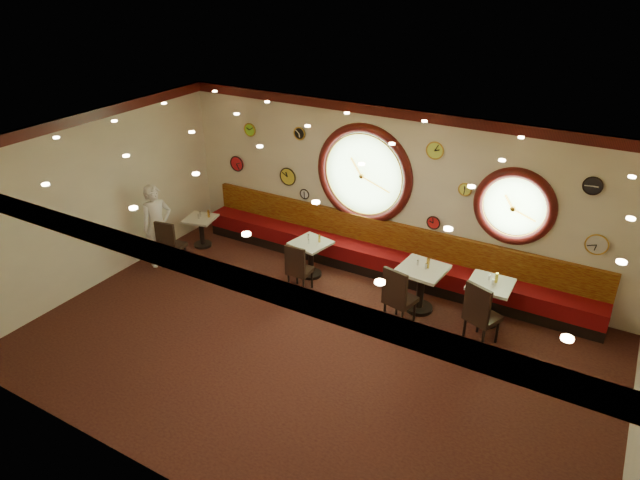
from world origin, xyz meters
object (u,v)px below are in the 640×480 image
at_px(chair_d, 480,310).
at_px(condiment_b_bottle, 319,239).
at_px(chair_b, 298,266).
at_px(condiment_c_salt, 418,263).
at_px(table_b, 311,254).
at_px(condiment_a_pepper, 198,216).
at_px(condiment_c_bottle, 428,263).
at_px(condiment_b_salt, 308,237).
at_px(condiment_a_bottle, 209,214).
at_px(table_c, 421,284).
at_px(condiment_c_pepper, 426,266).
at_px(table_d, 489,298).
at_px(condiment_a_salt, 200,214).
at_px(condiment_d_bottle, 497,278).
at_px(condiment_b_pepper, 309,242).
at_px(condiment_d_salt, 489,277).
at_px(table_a, 201,228).
at_px(condiment_d_pepper, 493,282).
at_px(chair_c, 398,294).
at_px(chair_a, 169,241).
at_px(waiter, 157,226).

distance_m(chair_d, condiment_b_bottle, 3.31).
xyz_separation_m(chair_b, condiment_c_salt, (2.03, 0.62, 0.33)).
bearing_deg(chair_d, table_b, -167.40).
bearing_deg(condiment_a_pepper, condiment_c_bottle, 1.31).
xyz_separation_m(condiment_b_salt, condiment_a_bottle, (-2.40, -0.06, -0.04)).
distance_m(condiment_c_salt, condiment_b_bottle, 2.00).
distance_m(table_c, chair_b, 2.22).
relative_size(chair_b, condiment_c_pepper, 5.90).
distance_m(table_d, condiment_a_bottle, 5.86).
height_order(condiment_a_pepper, condiment_a_bottle, condiment_a_bottle).
bearing_deg(condiment_b_bottle, condiment_a_salt, -177.56).
bearing_deg(condiment_a_pepper, condiment_d_bottle, 3.23).
height_order(table_d, condiment_b_pepper, condiment_b_pepper).
relative_size(condiment_b_salt, condiment_d_salt, 1.03).
bearing_deg(condiment_d_salt, condiment_c_salt, -168.42).
relative_size(table_a, table_b, 0.93).
distance_m(condiment_b_pepper, condiment_d_bottle, 3.43).
distance_m(condiment_d_pepper, condiment_b_bottle, 3.25).
height_order(table_d, condiment_b_salt, condiment_b_salt).
bearing_deg(condiment_a_pepper, condiment_b_salt, 4.99).
height_order(table_b, chair_b, chair_b).
bearing_deg(table_b, condiment_c_pepper, -1.91).
bearing_deg(table_a, condiment_a_bottle, 40.86).
bearing_deg(condiment_b_pepper, chair_c, -17.12).
bearing_deg(chair_a, table_a, 85.33).
relative_size(condiment_c_salt, condiment_a_pepper, 0.88).
bearing_deg(condiment_b_salt, condiment_b_bottle, -0.31).
relative_size(condiment_d_salt, condiment_a_bottle, 0.62).
relative_size(chair_c, condiment_a_bottle, 4.33).
height_order(condiment_b_salt, condiment_c_pepper, condiment_c_pepper).
distance_m(condiment_c_bottle, waiter, 5.26).
bearing_deg(condiment_a_bottle, condiment_d_salt, 1.94).
distance_m(table_b, condiment_b_salt, 0.34).
bearing_deg(condiment_c_salt, condiment_a_salt, -179.73).
distance_m(condiment_a_bottle, waiter, 1.18).
height_order(chair_d, condiment_b_pepper, chair_d).
distance_m(condiment_c_bottle, condiment_d_bottle, 1.13).
bearing_deg(condiment_a_salt, waiter, -98.03).
xyz_separation_m(chair_b, condiment_d_pepper, (3.29, 0.74, 0.26)).
xyz_separation_m(condiment_d_pepper, condiment_b_bottle, (-3.25, -0.02, -0.02)).
bearing_deg(chair_c, condiment_b_pepper, 174.96).
distance_m(condiment_c_salt, condiment_a_bottle, 4.64).
relative_size(table_b, condiment_d_salt, 7.99).
bearing_deg(table_d, condiment_c_salt, -172.77).
bearing_deg(chair_b, condiment_d_bottle, 11.93).
distance_m(chair_c, chair_d, 1.32).
xyz_separation_m(chair_a, condiment_c_bottle, (4.87, 1.09, 0.35)).
xyz_separation_m(chair_a, condiment_a_pepper, (-0.08, 0.97, 0.13)).
xyz_separation_m(table_a, condiment_b_bottle, (2.78, 0.17, 0.38)).
xyz_separation_m(table_d, condiment_b_bottle, (-3.22, -0.06, 0.31)).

